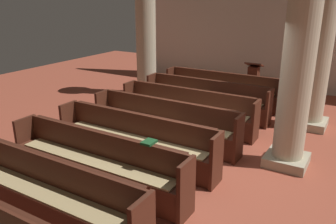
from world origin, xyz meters
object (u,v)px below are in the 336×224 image
Objects in this scene: pew_row_4 at (134,138)px; pillar_aisle_side at (319,45)px; lectern at (253,83)px; pew_row_5 at (96,160)px; pew_row_1 at (206,97)px; pillar_far_side at (146,32)px; pew_row_3 at (164,121)px; pew_row_2 at (187,108)px; hymn_book at (149,142)px; pew_row_6 at (43,190)px; pillar_aisle_rear at (299,61)px; pew_row_0 at (221,88)px.

pillar_aisle_side is (2.40, 3.51, 1.41)m from pew_row_4.
lectern is at bearing 139.76° from pillar_aisle_side.
pew_row_1 is at bearing 90.00° from pew_row_5.
pew_row_3 is at bearing -50.60° from pillar_far_side.
pew_row_2 is 1.00× the size of pew_row_3.
pillar_far_side is 5.77m from hymn_book.
pew_row_4 is 1.00× the size of pew_row_6.
pew_row_5 is (0.00, -3.03, 0.00)m from pew_row_2.
pillar_aisle_rear reaches higher than pew_row_2.
pillar_aisle_side is 1.00× the size of pillar_far_side.
pew_row_1 is 1.00× the size of pew_row_5.
pillar_aisle_rear is (2.40, -0.72, 1.41)m from pew_row_2.
pillar_far_side is at bearing 160.35° from pew_row_1.
pew_row_6 is (0.00, -6.06, 0.00)m from pew_row_0.
lectern is at bearing 22.28° from pillar_far_side.
pew_row_2 is at bearing 90.00° from pew_row_6.
pew_row_0 is at bearing -118.88° from lectern.
pillar_far_side reaches higher than pew_row_2.
pillar_far_side is at bearing 121.26° from pew_row_4.
pew_row_1 is 5.05m from pew_row_6.
pew_row_1 is at bearing 90.00° from pew_row_6.
pew_row_6 is (0.00, -5.05, 0.00)m from pew_row_1.
pillar_aisle_side reaches higher than pew_row_2.
pew_row_5 is at bearing -90.00° from pew_row_0.
pew_row_0 is at bearing 167.52° from pillar_aisle_side.
pew_row_2 is 0.90× the size of pillar_aisle_rear.
pew_row_2 is at bearing -100.49° from lectern.
pew_row_5 is at bearing 90.00° from pew_row_6.
pew_row_4 is at bearing -90.00° from pew_row_0.
pew_row_2 is 4.04m from pew_row_6.
pew_row_3 is 1.01m from pew_row_4.
pillar_far_side is (-2.35, 4.88, 1.41)m from pew_row_5.
pew_row_3 is at bearing -90.00° from pew_row_1.
pew_row_2 and pew_row_5 have the same top height.
pew_row_5 is at bearing -64.30° from pillar_far_side.
pew_row_6 is (0.00, -2.02, 0.00)m from pew_row_4.
pillar_aisle_rear is (2.40, -1.73, 1.41)m from pew_row_1.
pillar_aisle_rear is 16.73× the size of hymn_book.
pew_row_2 is at bearing 90.00° from pew_row_4.
pillar_aisle_rear is (2.40, 0.29, 1.41)m from pew_row_3.
pillar_far_side is at bearing 175.67° from pillar_aisle_side.
pew_row_4 and pew_row_5 have the same top height.
pew_row_2 is 1.00× the size of pew_row_4.
pew_row_6 is at bearing -90.00° from pew_row_4.
pew_row_0 is at bearing 4.17° from pillar_far_side.
pillar_far_side reaches higher than pew_row_1.
pew_row_2 is (0.00, -2.02, 0.00)m from pew_row_0.
hymn_book is (0.30, -5.88, 0.44)m from lectern.
pillar_aisle_side is at bearing -4.33° from pillar_far_side.
pew_row_5 is 0.99m from hymn_book.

